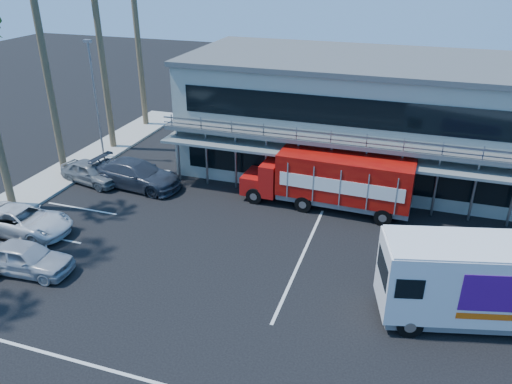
% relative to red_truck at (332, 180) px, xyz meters
% --- Properties ---
extents(ground, '(120.00, 120.00, 0.00)m').
position_rel_red_truck_xyz_m(ground, '(-2.35, -8.53, -1.74)').
color(ground, black).
rests_on(ground, ground).
extents(building, '(22.40, 12.00, 7.30)m').
position_rel_red_truck_xyz_m(building, '(0.65, 6.41, 1.91)').
color(building, '#9C9F92').
rests_on(building, ground).
extents(curb_strip, '(3.00, 32.00, 0.16)m').
position_rel_red_truck_xyz_m(curb_strip, '(-17.35, -2.53, -1.66)').
color(curb_strip, '#A5A399').
rests_on(curb_strip, ground).
extents(light_pole_far, '(0.50, 0.25, 8.09)m').
position_rel_red_truck_xyz_m(light_pole_far, '(-16.55, 2.47, 2.76)').
color(light_pole_far, gray).
rests_on(light_pole_far, ground).
extents(red_truck, '(9.53, 2.65, 3.18)m').
position_rel_red_truck_xyz_m(red_truck, '(0.00, 0.00, 0.00)').
color(red_truck, '#B1110E').
rests_on(red_truck, ground).
extents(white_van, '(7.53, 4.14, 3.49)m').
position_rel_red_truck_xyz_m(white_van, '(6.93, -7.79, 0.11)').
color(white_van, silver).
rests_on(white_van, ground).
extents(parked_car_a, '(4.40, 2.02, 1.46)m').
position_rel_red_truck_xyz_m(parked_car_a, '(-11.85, -10.53, -1.01)').
color(parked_car_a, '#AAABB1').
rests_on(parked_car_a, ground).
extents(parked_car_c, '(5.14, 2.40, 1.42)m').
position_rel_red_truck_xyz_m(parked_car_c, '(-14.45, -7.73, -1.03)').
color(parked_car_c, silver).
rests_on(parked_car_c, ground).
extents(parked_car_d, '(5.90, 2.86, 1.65)m').
position_rel_red_truck_xyz_m(parked_car_d, '(-11.85, -0.93, -0.92)').
color(parked_car_d, '#2E333E').
rests_on(parked_car_d, ground).
extents(parked_car_e, '(4.46, 2.55, 1.43)m').
position_rel_red_truck_xyz_m(parked_car_e, '(-14.85, -1.33, -1.03)').
color(parked_car_e, slate).
rests_on(parked_car_e, ground).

